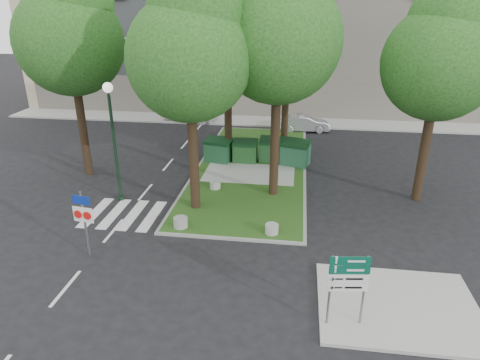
% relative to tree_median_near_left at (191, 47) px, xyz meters
% --- Properties ---
extents(ground, '(120.00, 120.00, 0.00)m').
position_rel_tree_median_near_left_xyz_m(ground, '(1.41, -2.56, -7.32)').
color(ground, black).
rests_on(ground, ground).
extents(median_island, '(6.00, 16.00, 0.12)m').
position_rel_tree_median_near_left_xyz_m(median_island, '(1.91, 5.44, -7.26)').
color(median_island, '#134012').
rests_on(median_island, ground).
extents(median_kerb, '(6.30, 16.30, 0.10)m').
position_rel_tree_median_near_left_xyz_m(median_kerb, '(1.91, 5.44, -7.27)').
color(median_kerb, gray).
rests_on(median_kerb, ground).
extents(sidewalk_corner, '(5.00, 4.00, 0.12)m').
position_rel_tree_median_near_left_xyz_m(sidewalk_corner, '(7.91, -6.06, -7.26)').
color(sidewalk_corner, '#999993').
rests_on(sidewalk_corner, ground).
extents(building_sidewalk, '(42.00, 3.00, 0.12)m').
position_rel_tree_median_near_left_xyz_m(building_sidewalk, '(1.41, 15.94, -7.26)').
color(building_sidewalk, '#999993').
rests_on(building_sidewalk, ground).
extents(zebra_crossing, '(5.00, 3.00, 0.01)m').
position_rel_tree_median_near_left_xyz_m(zebra_crossing, '(-2.34, -1.06, -7.31)').
color(zebra_crossing, silver).
rests_on(zebra_crossing, ground).
extents(apartment_building, '(41.00, 12.00, 16.00)m').
position_rel_tree_median_near_left_xyz_m(apartment_building, '(1.41, 23.44, 0.68)').
color(apartment_building, '#BBB48C').
rests_on(apartment_building, ground).
extents(tree_median_near_left, '(5.20, 5.20, 10.53)m').
position_rel_tree_median_near_left_xyz_m(tree_median_near_left, '(0.00, 0.00, 0.00)').
color(tree_median_near_left, black).
rests_on(tree_median_near_left, ground).
extents(tree_median_near_right, '(5.60, 5.60, 11.46)m').
position_rel_tree_median_near_left_xyz_m(tree_median_near_right, '(3.50, 2.00, 0.67)').
color(tree_median_near_right, black).
rests_on(tree_median_near_right, ground).
extents(tree_median_mid, '(4.80, 4.80, 9.99)m').
position_rel_tree_median_near_left_xyz_m(tree_median_mid, '(0.50, 6.50, -0.34)').
color(tree_median_mid, black).
rests_on(tree_median_mid, ground).
extents(tree_median_far, '(5.80, 5.80, 11.93)m').
position_rel_tree_median_near_left_xyz_m(tree_median_far, '(3.70, 9.50, 1.00)').
color(tree_median_far, black).
rests_on(tree_median_far, ground).
extents(tree_street_left, '(5.40, 5.40, 11.00)m').
position_rel_tree_median_near_left_xyz_m(tree_street_left, '(-7.00, 3.50, 0.33)').
color(tree_street_left, black).
rests_on(tree_street_left, ground).
extents(tree_street_right, '(5.00, 5.00, 10.06)m').
position_rel_tree_median_near_left_xyz_m(tree_street_right, '(10.50, 2.50, -0.33)').
color(tree_street_right, black).
rests_on(tree_street_right, ground).
extents(dumpster_a, '(1.73, 1.38, 1.43)m').
position_rel_tree_median_near_left_xyz_m(dumpster_a, '(-0.17, 6.19, -6.51)').
color(dumpster_a, '#103D1E').
rests_on(dumpster_a, median_island).
extents(dumpster_b, '(1.44, 1.02, 1.33)m').
position_rel_tree_median_near_left_xyz_m(dumpster_b, '(1.43, 6.33, -6.56)').
color(dumpster_b, '#113B14').
rests_on(dumpster_b, median_island).
extents(dumpster_c, '(1.59, 1.14, 1.44)m').
position_rel_tree_median_near_left_xyz_m(dumpster_c, '(3.03, 6.63, -6.51)').
color(dumpster_c, '#103715').
rests_on(dumpster_c, median_island).
extents(dumpster_d, '(1.86, 1.53, 1.49)m').
position_rel_tree_median_near_left_xyz_m(dumpster_d, '(4.41, 6.18, -6.48)').
color(dumpster_d, '#154629').
rests_on(dumpster_d, median_island).
extents(bollard_left, '(0.60, 0.60, 0.43)m').
position_rel_tree_median_near_left_xyz_m(bollard_left, '(-0.27, -2.06, -6.98)').
color(bollard_left, gray).
rests_on(bollard_left, median_island).
extents(bollard_right, '(0.55, 0.55, 0.40)m').
position_rel_tree_median_near_left_xyz_m(bollard_right, '(3.61, -2.06, -7.00)').
color(bollard_right, '#9B9B96').
rests_on(bollard_right, median_island).
extents(bollard_mid, '(0.54, 0.54, 0.39)m').
position_rel_tree_median_near_left_xyz_m(bollard_mid, '(0.42, 2.14, -7.00)').
color(bollard_mid, '#9A9B96').
rests_on(bollard_mid, median_island).
extents(litter_bin, '(0.44, 0.44, 0.77)m').
position_rel_tree_median_near_left_xyz_m(litter_bin, '(3.55, 9.56, -6.81)').
color(litter_bin, gold).
rests_on(litter_bin, median_island).
extents(street_lamp, '(0.46, 0.46, 5.72)m').
position_rel_tree_median_near_left_xyz_m(street_lamp, '(-3.96, 0.40, -3.72)').
color(street_lamp, black).
rests_on(street_lamp, ground).
extents(traffic_sign_pole, '(0.81, 0.16, 2.70)m').
position_rel_tree_median_near_left_xyz_m(traffic_sign_pole, '(-3.19, -4.53, -5.58)').
color(traffic_sign_pole, slate).
rests_on(traffic_sign_pole, ground).
extents(directional_sign, '(1.16, 0.21, 2.33)m').
position_rel_tree_median_near_left_xyz_m(directional_sign, '(6.11, -7.13, -5.65)').
color(directional_sign, slate).
rests_on(directional_sign, sidewalk_corner).
extents(car_white, '(4.56, 2.33, 1.49)m').
position_rel_tree_median_near_left_xyz_m(car_white, '(-4.19, 15.24, -6.57)').
color(car_white, white).
rests_on(car_white, ground).
extents(car_silver, '(3.84, 1.76, 1.22)m').
position_rel_tree_median_near_left_xyz_m(car_silver, '(4.93, 13.67, -6.71)').
color(car_silver, '#9CA0A3').
rests_on(car_silver, ground).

